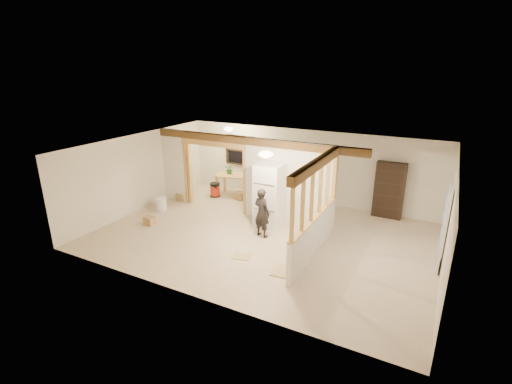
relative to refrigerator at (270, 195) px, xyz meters
The scene contains 30 objects.
floor 1.23m from the refrigerator, 76.91° to the right, with size 9.00×6.50×0.01m, color beige.
ceiling 1.75m from the refrigerator, 76.91° to the right, with size 9.00×6.50×0.01m, color white.
wall_back 2.51m from the refrigerator, 85.91° to the left, with size 9.00×0.01×2.50m, color silver.
wall_front 4.03m from the refrigerator, 87.47° to the right, with size 9.00×0.01×2.50m, color silver.
wall_left 4.40m from the refrigerator, 169.97° to the right, with size 0.01×6.50×2.50m, color silver.
wall_right 4.75m from the refrigerator, ahead, with size 0.01×6.50×2.50m, color silver.
partition_left_stub 3.91m from the refrigerator, behind, with size 0.90×0.12×2.50m, color white.
partition_center 0.65m from the refrigerator, 49.09° to the left, with size 2.80×0.12×2.50m, color white.
doorway_frame 2.27m from the refrigerator, 168.90° to the left, with size 2.46×0.14×2.20m, color tan.
header_beam_back 1.71m from the refrigerator, 152.08° to the left, with size 7.00×0.18×0.22m, color brown.
header_beam_right 2.57m from the refrigerator, 33.22° to the right, with size 0.18×3.30×0.22m, color brown.
pony_wall 2.17m from the refrigerator, 33.22° to the right, with size 0.12×3.20×1.00m, color white.
stud_partition 2.24m from the refrigerator, 33.22° to the right, with size 0.14×3.20×1.32m, color tan.
window_back 3.47m from the refrigerator, 135.20° to the left, with size 1.12×0.10×1.10m, color black.
french_door 4.61m from the refrigerator, ahead, with size 0.12×0.86×2.00m, color white.
ceiling_dome_main 2.05m from the refrigerator, 69.30° to the right, with size 0.36×0.36×0.16m, color #FFEABF.
ceiling_dome_util 3.18m from the refrigerator, 146.52° to the left, with size 0.32×0.32×0.14m, color #FFEABF.
hanging_bulb 2.36m from the refrigerator, 155.36° to the left, with size 0.07×0.07×0.07m, color #FFD88C.
refrigerator is the anchor object (origin of this frame).
woman 0.85m from the refrigerator, 79.68° to the right, with size 0.51×0.34×1.41m, color black.
work_table 2.90m from the refrigerator, 142.59° to the left, with size 1.27×0.63×0.80m, color tan.
potted_plant 3.02m from the refrigerator, 144.45° to the left, with size 0.32×0.27×0.35m, color #245327.
shop_vac 3.22m from the refrigerator, 154.71° to the left, with size 0.40×0.40×0.52m, color #A92712.
bookshelf 3.76m from the refrigerator, 37.13° to the left, with size 0.88×0.29×1.76m, color black.
bucket 3.77m from the refrigerator, behind, with size 0.34×0.34×0.43m, color white.
box_util_a 2.52m from the refrigerator, 141.96° to the left, with size 0.32×0.27×0.27m, color #A78350.
box_util_b 3.80m from the refrigerator, behind, with size 0.28×0.28×0.26m, color #A78350.
box_front 3.70m from the refrigerator, 152.45° to the right, with size 0.30×0.25×0.25m, color #A78350.
floor_panel_near 2.86m from the refrigerator, 56.14° to the right, with size 0.59×0.59×0.02m, color tan.
floor_panel_far 2.30m from the refrigerator, 83.62° to the right, with size 0.45×0.36×0.01m, color tan.
Camera 1 is at (4.21, -8.46, 4.56)m, focal length 26.00 mm.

